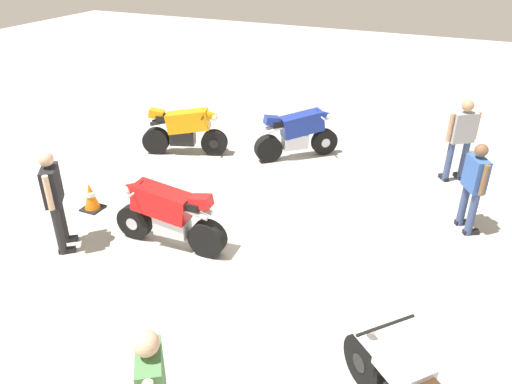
{
  "coord_description": "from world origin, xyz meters",
  "views": [
    {
      "loc": [
        5.79,
        2.94,
        4.6
      ],
      "look_at": [
        -0.71,
        0.0,
        0.75
      ],
      "focal_mm": 34.42,
      "sensor_mm": 36.0,
      "label": 1
    }
  ],
  "objects": [
    {
      "name": "ground_plane",
      "position": [
        0.0,
        0.0,
        0.0
      ],
      "size": [
        40.0,
        40.0,
        0.0
      ],
      "primitive_type": "plane",
      "color": "#ADAAA3"
    },
    {
      "name": "motorcycle_red_sportbike",
      "position": [
        0.28,
        -1.09,
        0.59
      ],
      "size": [
        0.7,
        1.96,
        1.14
      ],
      "rotation": [
        0.0,
        0.0,
        4.76
      ],
      "color": "black",
      "rests_on": "ground"
    },
    {
      "name": "person_in_gray_shirt",
      "position": [
        -4.14,
        2.92,
        0.98
      ],
      "size": [
        0.51,
        0.59,
        1.71
      ],
      "rotation": [
        0.0,
        0.0,
        3.77
      ],
      "color": "#384772",
      "rests_on": "ground"
    },
    {
      "name": "person_in_blue_shirt",
      "position": [
        -2.22,
        3.26,
        0.9
      ],
      "size": [
        0.59,
        0.47,
        1.59
      ],
      "rotation": [
        0.0,
        0.0,
        2.08
      ],
      "color": "#384772",
      "rests_on": "ground"
    },
    {
      "name": "traffic_cone",
      "position": [
        -0.13,
        -3.06,
        0.26
      ],
      "size": [
        0.36,
        0.36,
        0.53
      ],
      "color": "black",
      "rests_on": "ground"
    },
    {
      "name": "motorcycle_orange_sportbike",
      "position": [
        -3.03,
        -2.81,
        0.59
      ],
      "size": [
        0.93,
        1.9,
        1.14
      ],
      "rotation": [
        0.0,
        0.0,
        1.91
      ],
      "color": "black",
      "rests_on": "ground"
    },
    {
      "name": "motorcycle_blue_sportbike",
      "position": [
        -3.89,
        -0.41,
        0.59
      ],
      "size": [
        1.44,
        1.58,
        1.14
      ],
      "rotation": [
        0.0,
        0.0,
        2.3
      ],
      "color": "black",
      "rests_on": "ground"
    },
    {
      "name": "person_in_black_shirt",
      "position": [
        1.03,
        -2.64,
        0.97
      ],
      "size": [
        0.58,
        0.51,
        1.69
      ],
      "rotation": [
        0.0,
        0.0,
        2.2
      ],
      "color": "#262628",
      "rests_on": "ground"
    }
  ]
}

